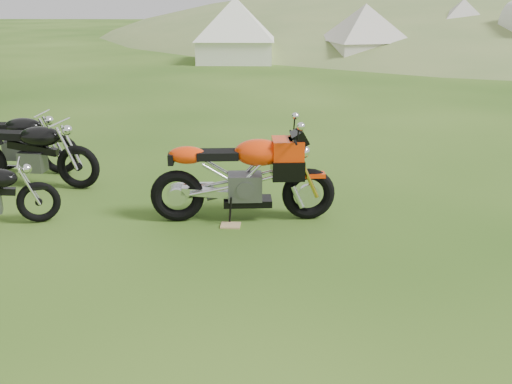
# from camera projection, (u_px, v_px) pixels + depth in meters

# --- Properties ---
(ground) EXTENTS (120.00, 120.00, 0.00)m
(ground) POSITION_uv_depth(u_px,v_px,m) (240.00, 302.00, 5.31)
(ground) COLOR #1E440E
(ground) RESTS_ON ground
(sport_motorcycle) EXTENTS (2.23, 0.71, 1.32)m
(sport_motorcycle) POSITION_uv_depth(u_px,v_px,m) (243.00, 170.00, 7.04)
(sport_motorcycle) COLOR #EE3708
(sport_motorcycle) RESTS_ON ground
(plywood_board) EXTENTS (0.25, 0.20, 0.02)m
(plywood_board) POSITION_uv_depth(u_px,v_px,m) (231.00, 225.00, 7.04)
(plywood_board) COLOR tan
(plywood_board) RESTS_ON ground
(vintage_moto_a) EXTENTS (1.99, 0.49, 1.05)m
(vintage_moto_a) POSITION_uv_depth(u_px,v_px,m) (14.00, 141.00, 8.95)
(vintage_moto_a) COLOR black
(vintage_moto_a) RESTS_ON ground
(vintage_moto_b) EXTENTS (2.07, 0.71, 1.07)m
(vintage_moto_b) POSITION_uv_depth(u_px,v_px,m) (30.00, 152.00, 8.32)
(vintage_moto_b) COLOR black
(vintage_moto_b) RESTS_ON ground
(tent_left) EXTENTS (3.00, 3.00, 2.60)m
(tent_left) POSITION_uv_depth(u_px,v_px,m) (235.00, 30.00, 23.36)
(tent_left) COLOR white
(tent_left) RESTS_ON ground
(tent_mid) EXTENTS (3.44, 3.44, 2.44)m
(tent_mid) POSITION_uv_depth(u_px,v_px,m) (365.00, 32.00, 23.36)
(tent_mid) COLOR beige
(tent_mid) RESTS_ON ground
(tent_right) EXTENTS (3.29, 3.29, 2.54)m
(tent_right) POSITION_uv_depth(u_px,v_px,m) (461.00, 28.00, 24.65)
(tent_right) COLOR beige
(tent_right) RESTS_ON ground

